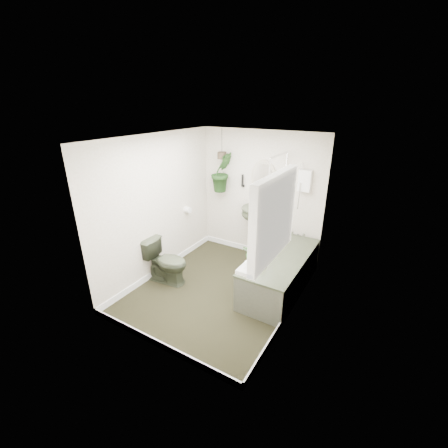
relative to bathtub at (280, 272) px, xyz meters
The scene contains 22 objects.
floor 0.99m from the bathtub, 147.99° to the right, with size 2.30×2.80×0.02m, color black.
ceiling 2.23m from the bathtub, 147.99° to the right, with size 2.30×2.80×0.02m, color white.
wall_back 1.49m from the bathtub, 131.32° to the left, with size 2.30×0.02×2.30m, color silver.
wall_front 2.24m from the bathtub, 112.73° to the right, with size 2.30×0.02×2.30m, color silver.
wall_left 2.20m from the bathtub, 165.69° to the right, with size 0.02×2.80×2.30m, color silver.
wall_right 1.06m from the bathtub, 54.25° to the right, with size 0.02×2.80×2.30m, color silver.
skirting 0.97m from the bathtub, 147.99° to the right, with size 2.30×2.80×0.10m, color white.
bathtub is the anchor object (origin of this frame).
bath_screen 1.15m from the bathtub, 123.96° to the left, with size 0.04×0.72×1.40m, color silver, non-canonical shape.
shower_box 1.51m from the bathtub, 90.00° to the left, with size 0.20×0.10×0.35m, color white.
oval_mirror 1.66m from the bathtub, 130.15° to the left, with size 0.46×0.03×0.62m, color #AFA38B.
wall_sconce 1.80m from the bathtub, 142.82° to the left, with size 0.04×0.04×0.22m, color black.
toilet_roll_holder 2.01m from the bathtub, behind, with size 0.11×0.11×0.11m, color white.
window_recess 1.84m from the bathtub, 76.41° to the right, with size 0.08×1.00×0.90m, color white.
window_sill 1.54m from the bathtub, 79.61° to the right, with size 0.18×1.00×0.04m, color white.
window_blinds 1.83m from the bathtub, 78.46° to the right, with size 0.01×0.86×0.76m, color white.
toilet 1.80m from the bathtub, 156.19° to the right, with size 0.40×0.71×0.72m, color #373E2C.
pedestal_sink 1.04m from the bathtub, 135.85° to the left, with size 0.59×0.50×1.01m, color #373E2C, non-canonical shape.
sill_plant 1.86m from the bathtub, 81.60° to the right, with size 0.20×0.17×0.22m, color black.
hanging_plant 2.09m from the bathtub, 153.43° to the left, with size 0.40×0.32×0.72m, color black.
soap_bottle 0.60m from the bathtub, 104.17° to the right, with size 0.08×0.08×0.18m, color black.
hanging_pot 2.28m from the bathtub, 153.43° to the left, with size 0.16×0.16×0.12m, color #3A2E21.
Camera 1 is at (2.09, -3.35, 2.74)m, focal length 24.00 mm.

